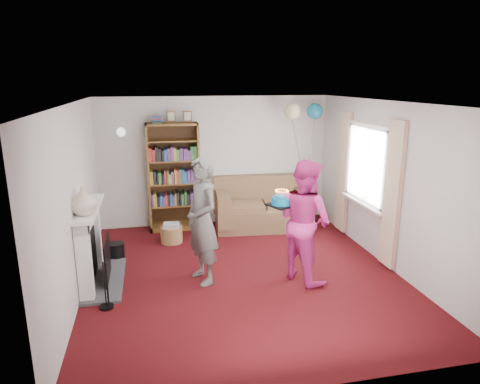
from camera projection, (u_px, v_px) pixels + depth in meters
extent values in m
plane|color=#35080D|center=(243.00, 274.00, 6.34)|extent=(5.00, 5.00, 0.00)
cube|color=silver|center=(216.00, 161.00, 8.40)|extent=(4.50, 0.02, 2.50)
cube|color=silver|center=(74.00, 202.00, 5.56)|extent=(0.02, 5.00, 2.50)
cube|color=silver|center=(389.00, 185.00, 6.48)|extent=(0.02, 5.00, 2.50)
cube|color=white|center=(243.00, 102.00, 5.70)|extent=(4.50, 5.00, 0.01)
cube|color=#3F3F42|center=(104.00, 280.00, 6.12)|extent=(0.55, 1.40, 0.04)
cube|color=white|center=(84.00, 264.00, 5.44)|extent=(0.18, 0.14, 1.06)
cube|color=white|center=(94.00, 234.00, 6.48)|extent=(0.18, 0.14, 1.06)
cube|color=white|center=(87.00, 215.00, 5.84)|extent=(0.18, 1.24, 0.16)
cube|color=white|center=(88.00, 208.00, 5.82)|extent=(0.28, 1.35, 0.05)
cube|color=black|center=(89.00, 251.00, 5.97)|extent=(0.10, 0.80, 0.86)
cube|color=black|center=(107.00, 259.00, 6.05)|extent=(0.02, 0.70, 0.60)
cylinder|color=black|center=(105.00, 285.00, 5.33)|extent=(0.18, 0.18, 0.64)
cylinder|color=black|center=(116.00, 251.00, 6.87)|extent=(0.26, 0.26, 0.26)
cube|color=white|center=(370.00, 126.00, 6.83)|extent=(0.08, 1.30, 0.08)
cube|color=white|center=(364.00, 201.00, 7.14)|extent=(0.08, 1.30, 0.08)
cube|color=white|center=(369.00, 165.00, 6.99)|extent=(0.01, 1.15, 1.20)
cube|color=white|center=(363.00, 203.00, 7.15)|extent=(0.14, 1.32, 0.04)
cube|color=beige|center=(392.00, 195.00, 6.28)|extent=(0.07, 0.38, 2.20)
cube|color=beige|center=(343.00, 172.00, 7.84)|extent=(0.07, 0.38, 2.20)
cylinder|color=gold|center=(121.00, 130.00, 7.82)|extent=(0.04, 0.12, 0.04)
sphere|color=white|center=(121.00, 132.00, 7.74)|extent=(0.16, 0.16, 0.16)
cube|color=#472B14|center=(173.00, 175.00, 8.24)|extent=(0.96, 0.04, 2.03)
cube|color=brown|center=(149.00, 178.00, 7.96)|extent=(0.04, 0.42, 2.03)
cube|color=brown|center=(198.00, 176.00, 8.15)|extent=(0.04, 0.42, 2.03)
cube|color=brown|center=(172.00, 124.00, 7.80)|extent=(0.96, 0.42, 0.04)
cube|color=brown|center=(176.00, 226.00, 8.30)|extent=(0.96, 0.42, 0.10)
cube|color=brown|center=(175.00, 204.00, 8.19)|extent=(0.88, 0.38, 0.03)
cube|color=brown|center=(174.00, 183.00, 8.08)|extent=(0.88, 0.38, 0.02)
cube|color=brown|center=(173.00, 160.00, 7.98)|extent=(0.88, 0.38, 0.02)
cube|color=brown|center=(172.00, 140.00, 7.88)|extent=(0.88, 0.38, 0.02)
cube|color=maroon|center=(156.00, 120.00, 7.71)|extent=(0.16, 0.22, 0.12)
cube|color=brown|center=(171.00, 117.00, 7.82)|extent=(0.16, 0.02, 0.20)
cube|color=brown|center=(187.00, 116.00, 7.88)|extent=(0.16, 0.02, 0.20)
cube|color=brown|center=(263.00, 216.00, 8.35)|extent=(1.82, 0.96, 0.43)
cube|color=brown|center=(258.00, 193.00, 8.59)|extent=(1.82, 0.24, 0.75)
cube|color=brown|center=(223.00, 208.00, 8.13)|extent=(0.24, 0.91, 0.59)
cube|color=brown|center=(301.00, 203.00, 8.45)|extent=(0.24, 0.91, 0.59)
cube|color=brown|center=(243.00, 207.00, 8.13)|extent=(0.77, 0.66, 0.12)
cube|color=brown|center=(284.00, 204.00, 8.29)|extent=(0.77, 0.66, 0.12)
cylinder|color=#A9874E|center=(172.00, 234.00, 7.57)|extent=(0.39, 0.39, 0.29)
cube|color=beige|center=(171.00, 225.00, 7.52)|extent=(0.27, 0.21, 0.06)
imported|color=black|center=(202.00, 221.00, 5.93)|extent=(0.62, 0.76, 1.80)
imported|color=#CD2981|center=(305.00, 221.00, 6.02)|extent=(0.95, 1.05, 1.75)
cube|color=black|center=(282.00, 205.00, 5.94)|extent=(0.34, 0.34, 0.02)
cylinder|color=#0D6798|center=(282.00, 201.00, 5.92)|extent=(0.28, 0.28, 0.10)
cylinder|color=#0D6798|center=(282.00, 197.00, 5.90)|extent=(0.21, 0.21, 0.04)
cylinder|color=pink|center=(288.00, 194.00, 5.91)|extent=(0.01, 0.01, 0.09)
sphere|color=orange|center=(288.00, 190.00, 5.90)|extent=(0.02, 0.02, 0.02)
cylinder|color=pink|center=(286.00, 193.00, 5.95)|extent=(0.01, 0.01, 0.09)
sphere|color=orange|center=(286.00, 190.00, 5.93)|extent=(0.02, 0.02, 0.02)
cylinder|color=pink|center=(284.00, 193.00, 5.97)|extent=(0.01, 0.01, 0.09)
sphere|color=orange|center=(284.00, 189.00, 5.96)|extent=(0.02, 0.02, 0.02)
cylinder|color=pink|center=(281.00, 193.00, 5.98)|extent=(0.01, 0.01, 0.09)
sphere|color=orange|center=(281.00, 189.00, 5.96)|extent=(0.02, 0.02, 0.02)
cylinder|color=pink|center=(279.00, 193.00, 5.97)|extent=(0.01, 0.01, 0.09)
sphere|color=orange|center=(279.00, 189.00, 5.96)|extent=(0.02, 0.02, 0.02)
cylinder|color=pink|center=(277.00, 193.00, 5.95)|extent=(0.01, 0.01, 0.09)
sphere|color=orange|center=(277.00, 190.00, 5.93)|extent=(0.02, 0.02, 0.02)
cylinder|color=pink|center=(276.00, 194.00, 5.92)|extent=(0.01, 0.01, 0.09)
sphere|color=orange|center=(276.00, 190.00, 5.90)|extent=(0.02, 0.02, 0.02)
cylinder|color=pink|center=(276.00, 195.00, 5.88)|extent=(0.01, 0.01, 0.09)
sphere|color=orange|center=(276.00, 191.00, 5.87)|extent=(0.02, 0.02, 0.02)
cylinder|color=pink|center=(277.00, 195.00, 5.85)|extent=(0.01, 0.01, 0.09)
sphere|color=orange|center=(277.00, 192.00, 5.83)|extent=(0.02, 0.02, 0.02)
cylinder|color=pink|center=(280.00, 196.00, 5.82)|extent=(0.01, 0.01, 0.09)
sphere|color=orange|center=(280.00, 192.00, 5.81)|extent=(0.02, 0.02, 0.02)
cylinder|color=pink|center=(282.00, 196.00, 5.81)|extent=(0.01, 0.01, 0.09)
sphere|color=orange|center=(282.00, 192.00, 5.80)|extent=(0.02, 0.02, 0.02)
cylinder|color=pink|center=(285.00, 196.00, 5.82)|extent=(0.01, 0.01, 0.09)
sphere|color=orange|center=(285.00, 192.00, 5.81)|extent=(0.02, 0.02, 0.02)
cylinder|color=pink|center=(287.00, 195.00, 5.84)|extent=(0.01, 0.01, 0.09)
sphere|color=orange|center=(287.00, 192.00, 5.83)|extent=(0.02, 0.02, 0.02)
cylinder|color=pink|center=(288.00, 195.00, 5.88)|extent=(0.01, 0.01, 0.09)
sphere|color=orange|center=(288.00, 191.00, 5.86)|extent=(0.02, 0.02, 0.02)
sphere|color=#3F3F3F|center=(306.00, 193.00, 8.19)|extent=(0.02, 0.02, 0.02)
sphere|color=#166B8D|center=(315.00, 111.00, 8.10)|extent=(0.30, 0.30, 0.30)
sphere|color=#DDDC87|center=(293.00, 112.00, 8.01)|extent=(0.30, 0.30, 0.30)
imported|color=beige|center=(83.00, 201.00, 5.44)|extent=(0.38, 0.38, 0.36)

